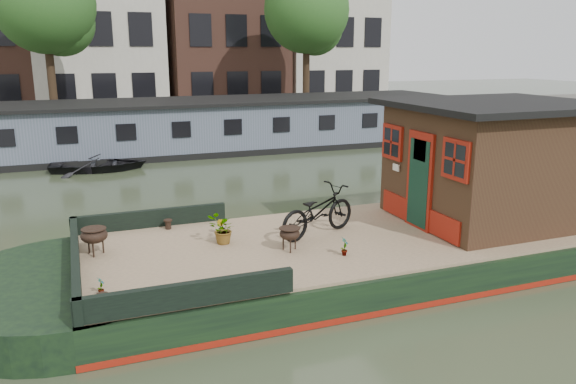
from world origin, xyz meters
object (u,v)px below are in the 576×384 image
object	(u,v)px
potted_plant_a	(345,246)
brazier_rear	(95,241)
brazier_front	(290,239)
dinghy	(98,161)
cabin	(494,160)
bicycle	(318,211)

from	to	relation	value
potted_plant_a	brazier_rear	xyz separation A→B (m)	(-3.97, 1.58, 0.07)
brazier_front	dinghy	world-z (taller)	brazier_front
potted_plant_a	dinghy	world-z (taller)	potted_plant_a
potted_plant_a	brazier_front	bearing A→B (deg)	144.20
cabin	brazier_front	distance (m)	4.73
brazier_front	dinghy	xyz separation A→B (m)	(-2.64, 11.65, -0.52)
cabin	potted_plant_a	world-z (taller)	cabin
bicycle	dinghy	size ratio (longest dim) A/B	0.55
brazier_front	dinghy	distance (m)	11.95
potted_plant_a	brazier_rear	size ratio (longest dim) A/B	0.71
brazier_rear	dinghy	distance (m)	10.66
cabin	brazier_rear	xyz separation A→B (m)	(-7.79, 0.67, -0.99)
cabin	bicycle	world-z (taller)	cabin
cabin	brazier_rear	size ratio (longest dim) A/B	8.49
potted_plant_a	dinghy	xyz separation A→B (m)	(-3.42, 12.21, -0.48)
bicycle	brazier_front	distance (m)	1.04
brazier_front	bicycle	bearing A→B (deg)	37.15
brazier_rear	cabin	bearing A→B (deg)	-4.95
bicycle	brazier_rear	world-z (taller)	bicycle
bicycle	brazier_front	bearing A→B (deg)	106.45
cabin	potted_plant_a	xyz separation A→B (m)	(-3.82, -0.90, -1.06)
bicycle	potted_plant_a	xyz separation A→B (m)	(-0.02, -1.17, -0.30)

